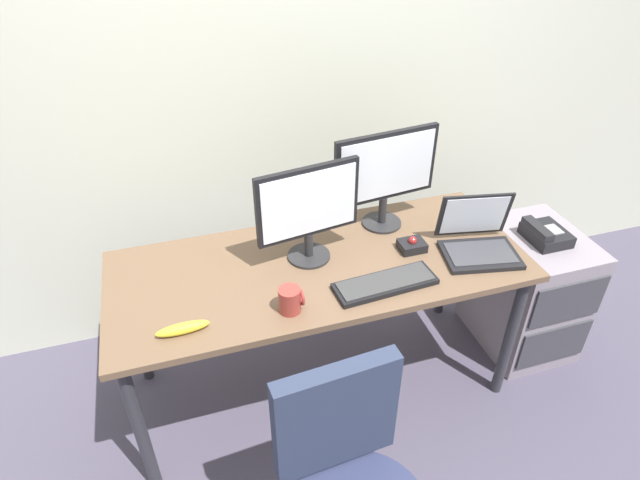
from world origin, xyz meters
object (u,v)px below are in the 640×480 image
at_px(monitor_main, 386,173).
at_px(trackball_mouse, 412,245).
at_px(file_cabinet, 527,290).
at_px(laptop, 478,240).
at_px(monitor_side, 308,209).
at_px(coffee_mug, 290,300).
at_px(desk_phone, 545,234).
at_px(banana, 183,329).
at_px(keyboard, 385,283).

xyz_separation_m(monitor_main, trackball_mouse, (0.04, -0.22, -0.24)).
xyz_separation_m(file_cabinet, monitor_main, (-0.74, 0.22, 0.68)).
bearing_deg(laptop, monitor_side, 166.51).
bearing_deg(coffee_mug, desk_phone, 9.18).
height_order(trackball_mouse, banana, trackball_mouse).
relative_size(desk_phone, keyboard, 0.48).
distance_m(monitor_main, trackball_mouse, 0.33).
height_order(desk_phone, laptop, laptop).
bearing_deg(coffee_mug, laptop, 8.48).
distance_m(monitor_side, coffee_mug, 0.38).
bearing_deg(desk_phone, monitor_side, 175.52).
bearing_deg(coffee_mug, file_cabinet, 9.84).
relative_size(trackball_mouse, banana, 0.58).
xyz_separation_m(keyboard, coffee_mug, (-0.39, -0.02, 0.04)).
bearing_deg(trackball_mouse, coffee_mug, -160.12).
relative_size(trackball_mouse, coffee_mug, 1.11).
height_order(desk_phone, keyboard, keyboard).
height_order(keyboard, trackball_mouse, trackball_mouse).
relative_size(desk_phone, trackball_mouse, 1.82).
height_order(keyboard, laptop, laptop).
bearing_deg(monitor_side, monitor_main, 20.25).
distance_m(file_cabinet, keyboard, 1.01).
bearing_deg(coffee_mug, monitor_main, 38.63).
bearing_deg(monitor_main, desk_phone, -17.67).
xyz_separation_m(monitor_side, coffee_mug, (-0.16, -0.29, -0.19)).
height_order(laptop, trackball_mouse, laptop).
relative_size(desk_phone, coffee_mug, 2.01).
xyz_separation_m(desk_phone, coffee_mug, (-1.28, -0.21, 0.10)).
bearing_deg(monitor_side, coffee_mug, -118.17).
relative_size(desk_phone, laptop, 0.56).
bearing_deg(file_cabinet, desk_phone, -116.78).
distance_m(desk_phone, trackball_mouse, 0.69).
distance_m(laptop, trackball_mouse, 0.28).
bearing_deg(trackball_mouse, banana, -167.72).
distance_m(file_cabinet, monitor_main, 1.03).
xyz_separation_m(keyboard, laptop, (0.47, 0.10, 0.04)).
height_order(file_cabinet, keyboard, keyboard).
distance_m(file_cabinet, desk_phone, 0.36).
bearing_deg(desk_phone, banana, -172.95).
distance_m(keyboard, trackball_mouse, 0.28).
bearing_deg(desk_phone, laptop, -169.40).
height_order(monitor_side, banana, monitor_side).
relative_size(file_cabinet, monitor_side, 1.49).
height_order(monitor_side, coffee_mug, monitor_side).
bearing_deg(banana, desk_phone, 7.05).
xyz_separation_m(monitor_side, banana, (-0.55, -0.29, -0.22)).
height_order(monitor_side, trackball_mouse, monitor_side).
bearing_deg(banana, monitor_side, 28.18).
bearing_deg(file_cabinet, keyboard, -167.46).
relative_size(file_cabinet, desk_phone, 3.24).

